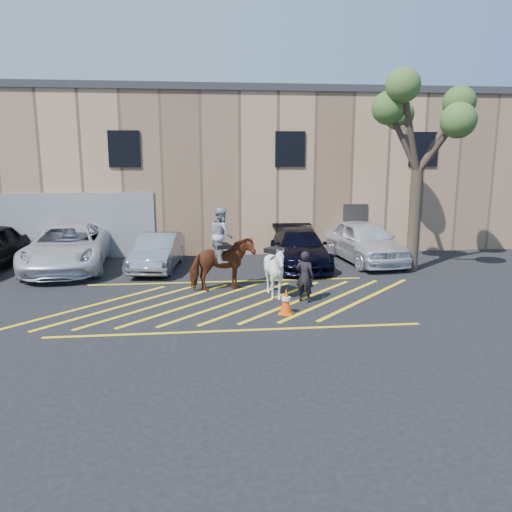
{
  "coord_description": "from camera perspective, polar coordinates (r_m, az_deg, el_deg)",
  "views": [
    {
      "loc": [
        -0.84,
        -14.7,
        4.33
      ],
      "look_at": [
        0.79,
        0.2,
        1.3
      ],
      "focal_mm": 35.0,
      "sensor_mm": 36.0,
      "label": 1
    }
  ],
  "objects": [
    {
      "name": "car_white_suv",
      "position": [
        21.03,
        12.3,
        1.65
      ],
      "size": [
        2.55,
        5.21,
        1.71
      ],
      "primitive_type": "imported",
      "rotation": [
        0.0,
        0.0,
        0.11
      ],
      "color": "white",
      "rests_on": "ground"
    },
    {
      "name": "mounted_bay",
      "position": [
        16.15,
        -3.92,
        -0.16
      ],
      "size": [
        2.23,
        1.44,
        2.71
      ],
      "color": "#5A2915",
      "rests_on": "ground"
    },
    {
      "name": "car_silver_sedan",
      "position": [
        19.61,
        -11.13,
        0.49
      ],
      "size": [
        1.93,
        4.29,
        1.37
      ],
      "primitive_type": "imported",
      "rotation": [
        0.0,
        0.0,
        -0.12
      ],
      "color": "gray",
      "rests_on": "ground"
    },
    {
      "name": "handler",
      "position": [
        14.99,
        5.6,
        -2.36
      ],
      "size": [
        0.67,
        0.61,
        1.55
      ],
      "primitive_type": "imported",
      "rotation": [
        0.0,
        0.0,
        2.6
      ],
      "color": "black",
      "rests_on": "ground"
    },
    {
      "name": "car_white_pickup",
      "position": [
        20.59,
        -20.7,
        0.96
      ],
      "size": [
        3.34,
        6.36,
        1.71
      ],
      "primitive_type": "imported",
      "rotation": [
        0.0,
        0.0,
        0.08
      ],
      "color": "silver",
      "rests_on": "ground"
    },
    {
      "name": "saddled_white",
      "position": [
        15.3,
        2.2,
        -1.74
      ],
      "size": [
        2.01,
        2.04,
        1.68
      ],
      "color": "white",
      "rests_on": "ground"
    },
    {
      "name": "car_blue_suv",
      "position": [
        19.88,
        4.98,
        0.92
      ],
      "size": [
        2.25,
        5.06,
        1.44
      ],
      "primitive_type": "imported",
      "rotation": [
        0.0,
        0.0,
        -0.05
      ],
      "color": "black",
      "rests_on": "ground"
    },
    {
      "name": "warehouse",
      "position": [
        26.72,
        -4.51,
        9.93
      ],
      "size": [
        32.42,
        10.2,
        7.3
      ],
      "color": "tan",
      "rests_on": "ground"
    },
    {
      "name": "tree",
      "position": [
        19.61,
        18.28,
        14.85
      ],
      "size": [
        3.99,
        4.37,
        7.31
      ],
      "color": "#423828",
      "rests_on": "ground"
    },
    {
      "name": "traffic_cone",
      "position": [
        13.89,
        3.46,
        -5.18
      ],
      "size": [
        0.5,
        0.5,
        0.73
      ],
      "color": "#EE5B09",
      "rests_on": "ground"
    },
    {
      "name": "hatching_zone",
      "position": [
        15.06,
        -2.78,
        -5.27
      ],
      "size": [
        12.6,
        5.12,
        0.01
      ],
      "color": "yellow",
      "rests_on": "ground"
    },
    {
      "name": "ground",
      "position": [
        15.35,
        -2.85,
        -4.97
      ],
      "size": [
        90.0,
        90.0,
        0.0
      ],
      "primitive_type": "plane",
      "color": "black",
      "rests_on": "ground"
    }
  ]
}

